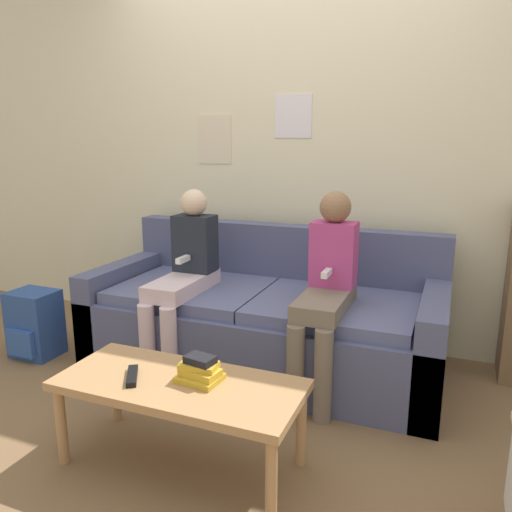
{
  "coord_description": "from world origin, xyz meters",
  "views": [
    {
      "loc": [
        1.02,
        -2.11,
        1.35
      ],
      "look_at": [
        0.0,
        0.43,
        0.71
      ],
      "focal_mm": 35.0,
      "sensor_mm": 36.0,
      "label": 1
    }
  ],
  "objects": [
    {
      "name": "ground_plane",
      "position": [
        0.0,
        0.0,
        0.0
      ],
      "size": [
        10.0,
        10.0,
        0.0
      ],
      "primitive_type": "plane",
      "color": "brown"
    },
    {
      "name": "wall_back",
      "position": [
        -0.0,
        1.11,
        1.3
      ],
      "size": [
        8.0,
        0.06,
        2.6
      ],
      "color": "beige",
      "rests_on": "ground_plane"
    },
    {
      "name": "couch",
      "position": [
        0.0,
        0.57,
        0.28
      ],
      "size": [
        2.08,
        0.9,
        0.81
      ],
      "color": "#4C5175",
      "rests_on": "ground_plane"
    },
    {
      "name": "coffee_table",
      "position": [
        0.03,
        -0.49,
        0.34
      ],
      "size": [
        1.02,
        0.44,
        0.38
      ],
      "color": "#AD7F51",
      "rests_on": "ground_plane"
    },
    {
      "name": "person_left",
      "position": [
        -0.43,
        0.35,
        0.59
      ],
      "size": [
        0.24,
        0.6,
        1.06
      ],
      "color": "silver",
      "rests_on": "ground_plane"
    },
    {
      "name": "person_right",
      "position": [
        0.43,
        0.36,
        0.6
      ],
      "size": [
        0.24,
        0.6,
        1.08
      ],
      "color": "#756656",
      "rests_on": "ground_plane"
    },
    {
      "name": "tv_remote",
      "position": [
        -0.16,
        -0.54,
        0.39
      ],
      "size": [
        0.12,
        0.17,
        0.02
      ],
      "rotation": [
        0.0,
        0.0,
        0.56
      ],
      "color": "black",
      "rests_on": "coffee_table"
    },
    {
      "name": "book_stack",
      "position": [
        0.11,
        -0.46,
        0.43
      ],
      "size": [
        0.18,
        0.15,
        0.11
      ],
      "color": "gold",
      "rests_on": "coffee_table"
    },
    {
      "name": "backpack",
      "position": [
        -1.39,
        0.12,
        0.21
      ],
      "size": [
        0.28,
        0.26,
        0.42
      ],
      "color": "#284789",
      "rests_on": "ground_plane"
    }
  ]
}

